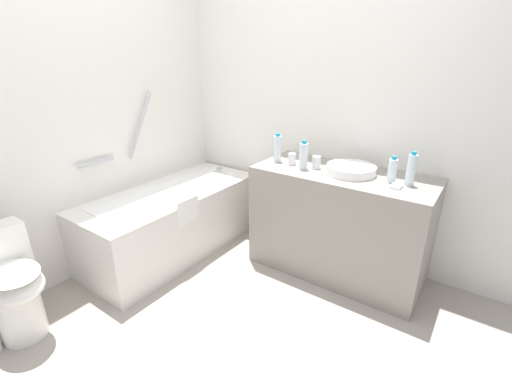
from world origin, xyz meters
The scene contains 15 objects.
ground_plane centered at (0.00, 0.00, 0.00)m, with size 3.90×3.90×0.00m, color #9E9389.
wall_back_tiled centered at (0.00, 1.41, 1.17)m, with size 3.30×0.10×2.34m, color silver.
wall_right_mirror centered at (1.50, 0.00, 1.17)m, with size 0.10×3.12×2.34m, color silver.
bathtub centered at (0.62, 1.02, 0.30)m, with size 1.61×0.69×1.37m.
toilet centered at (-0.66, 1.03, 0.36)m, with size 0.37×0.51×0.70m.
vanity_counter centered at (1.15, -0.31, 0.42)m, with size 0.59×1.32×0.84m, color gray.
sink_basin centered at (1.15, -0.36, 0.87)m, with size 0.35×0.35×0.06m, color white.
sink_faucet centered at (1.35, -0.36, 0.87)m, with size 0.13×0.15×0.06m.
water_bottle_0 centered at (1.11, 0.25, 0.95)m, with size 0.06×0.06×0.23m.
water_bottle_1 centered at (1.14, -0.65, 0.93)m, with size 0.06×0.06×0.18m.
water_bottle_2 centered at (1.05, -0.02, 0.94)m, with size 0.06×0.06×0.22m.
water_bottle_3 centered at (1.14, -0.76, 0.95)m, with size 0.06×0.06×0.23m.
drinking_glass_0 centered at (1.12, -0.10, 0.89)m, with size 0.07×0.07×0.10m, color white.
drinking_glass_1 centered at (1.10, 0.11, 0.89)m, with size 0.06×0.06×0.09m, color white.
soap_dish centered at (1.05, -0.71, 0.85)m, with size 0.09×0.06×0.02m, color white.
Camera 1 is at (-1.21, -1.17, 1.65)m, focal length 24.23 mm.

